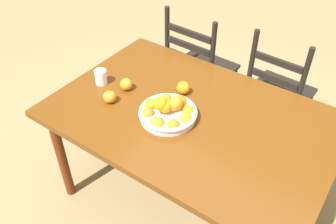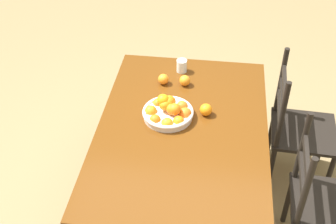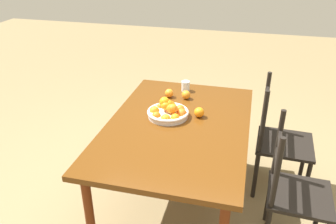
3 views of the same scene
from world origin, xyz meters
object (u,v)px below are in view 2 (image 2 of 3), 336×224
chair_by_cabinet (297,129)px  orange_loose_0 (185,81)px  orange_loose_1 (163,79)px  orange_loose_2 (206,110)px  dining_table (182,136)px  drinking_glass (182,66)px  fruit_bowl (168,111)px  chair_near_window (319,202)px

chair_by_cabinet → orange_loose_0: size_ratio=13.40×
chair_by_cabinet → orange_loose_1: chair_by_cabinet is taller
chair_by_cabinet → orange_loose_2: chair_by_cabinet is taller
dining_table → chair_by_cabinet: 0.91m
orange_loose_1 → orange_loose_2: bearing=46.3°
chair_by_cabinet → drinking_glass: bearing=79.5°
dining_table → chair_by_cabinet: bearing=117.9°
dining_table → orange_loose_1: size_ratio=21.22×
fruit_bowl → dining_table: bearing=47.0°
orange_loose_0 → orange_loose_2: bearing=28.6°
chair_by_cabinet → drinking_glass: size_ratio=10.93×
fruit_bowl → orange_loose_1: bearing=-167.2°
orange_loose_0 → drinking_glass: size_ratio=0.82×
chair_near_window → orange_loose_2: (-0.37, -0.72, 0.34)m
chair_by_cabinet → orange_loose_2: 0.77m
fruit_bowl → drinking_glass: fruit_bowl is taller
chair_near_window → fruit_bowl: bearing=75.1°
orange_loose_1 → drinking_glass: 0.20m
chair_near_window → drinking_glass: 1.30m
dining_table → drinking_glass: size_ratio=17.15×
orange_loose_1 → orange_loose_2: size_ratio=0.94×
dining_table → fruit_bowl: 0.18m
drinking_glass → dining_table: bearing=6.5°
dining_table → chair_near_window: bearing=75.6°
orange_loose_0 → orange_loose_1: bearing=-89.2°
dining_table → fruit_bowl: fruit_bowl is taller
chair_by_cabinet → orange_loose_1: bearing=90.9°
orange_loose_0 → orange_loose_2: (0.30, 0.16, 0.00)m
chair_by_cabinet → orange_loose_2: (0.27, -0.65, 0.32)m
dining_table → fruit_bowl: size_ratio=4.85×
orange_loose_1 → orange_loose_2: orange_loose_2 is taller
fruit_bowl → orange_loose_2: (-0.05, 0.23, -0.00)m
orange_loose_0 → orange_loose_2: size_ratio=0.95×
fruit_bowl → orange_loose_1: (-0.35, -0.08, -0.01)m
fruit_bowl → drinking_glass: 0.52m
dining_table → orange_loose_1: bearing=-158.0°
chair_near_window → orange_loose_2: chair_near_window is taller
dining_table → orange_loose_0: bearing=-176.0°
chair_near_window → chair_by_cabinet: chair_by_cabinet is taller
fruit_bowl → chair_near_window: bearing=71.8°
chair_near_window → fruit_bowl: size_ratio=3.02×
fruit_bowl → orange_loose_1: fruit_bowl is taller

